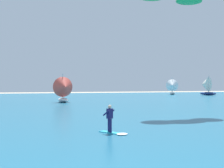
{
  "coord_description": "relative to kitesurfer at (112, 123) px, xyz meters",
  "views": [
    {
      "loc": [
        -5.15,
        2.99,
        3.01
      ],
      "look_at": [
        -0.29,
        21.17,
        3.02
      ],
      "focal_mm": 44.91,
      "sensor_mm": 36.0,
      "label": 1
    }
  ],
  "objects": [
    {
      "name": "ocean",
      "position": [
        0.86,
        31.2,
        -0.65
      ],
      "size": [
        160.0,
        90.0,
        0.1
      ],
      "primitive_type": "cube",
      "color": "#1E607F",
      "rests_on": "ground"
    },
    {
      "name": "kitesurfer",
      "position": [
        0.0,
        0.0,
        0.0
      ],
      "size": [
        1.56,
        1.94,
        1.67
      ],
      "color": "#26B2CC",
      "rests_on": "ocean"
    },
    {
      "name": "sailboat_far_right",
      "position": [
        -0.17,
        28.89,
        1.5
      ],
      "size": [
        3.51,
        4.05,
        4.59
      ],
      "color": "silver",
      "rests_on": "ocean"
    },
    {
      "name": "sailboat_trailing",
      "position": [
        32.3,
        55.37,
        1.6
      ],
      "size": [
        3.83,
        4.28,
        4.8
      ],
      "color": "silver",
      "rests_on": "ocean"
    },
    {
      "name": "sailboat_center_horizon",
      "position": [
        39.13,
        49.57,
        1.85
      ],
      "size": [
        4.36,
        4.81,
        5.34
      ],
      "color": "navy",
      "rests_on": "ocean"
    }
  ]
}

